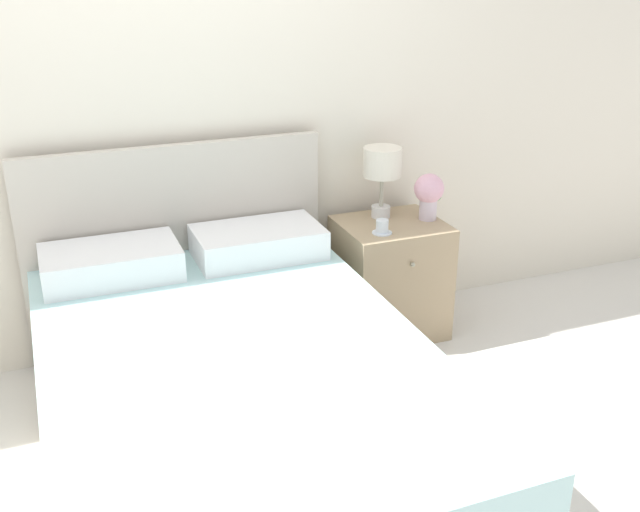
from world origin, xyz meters
name	(u,v)px	position (x,y,z in m)	size (l,w,h in m)	color
ground_plane	(185,343)	(0.00, 0.00, 0.00)	(12.00, 12.00, 0.00)	silver
wall_back	(162,88)	(0.00, 0.07, 1.30)	(8.00, 0.06, 2.60)	silver
bed	(233,394)	(0.00, -0.99, 0.29)	(1.44, 2.13, 1.05)	beige
nightstand	(390,278)	(1.05, -0.25, 0.30)	(0.52, 0.48, 0.61)	tan
table_lamp	(382,167)	(1.04, -0.14, 0.87)	(0.20, 0.20, 0.37)	white
flower_vase	(429,193)	(1.25, -0.26, 0.75)	(0.15, 0.15, 0.24)	silver
teacup	(382,227)	(0.94, -0.36, 0.64)	(0.10, 0.10, 0.07)	white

